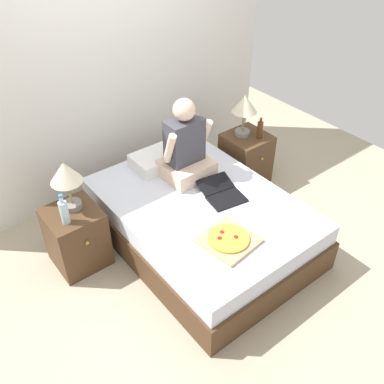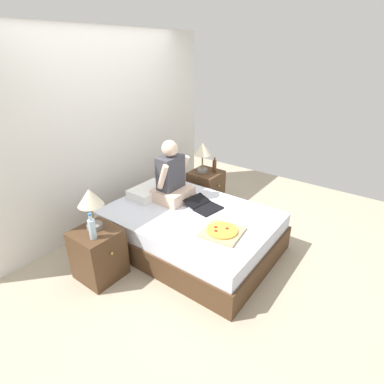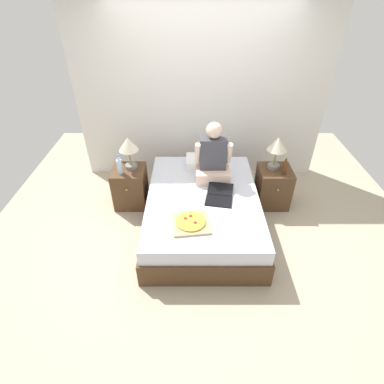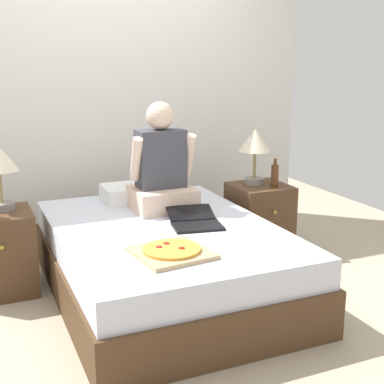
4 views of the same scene
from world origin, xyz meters
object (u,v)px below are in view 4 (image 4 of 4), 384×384
(nightstand_left, at_px, (1,253))
(beer_bottle, at_px, (275,175))
(nightstand_right, at_px, (259,218))
(pizza_box, at_px, (172,252))
(person_seated, at_px, (161,170))
(lamp_on_right_nightstand, at_px, (255,144))
(laptop, at_px, (195,222))
(bed, at_px, (164,260))

(nightstand_left, distance_m, beer_bottle, 2.12)
(nightstand_right, relative_size, pizza_box, 1.26)
(beer_bottle, xyz_separation_m, person_seated, (-0.94, 0.03, 0.11))
(person_seated, bearing_deg, lamp_on_right_nightstand, 7.94)
(laptop, bearing_deg, pizza_box, -126.87)
(nightstand_right, xyz_separation_m, person_seated, (-0.87, -0.07, 0.49))
(bed, bearing_deg, person_seated, 71.46)
(beer_bottle, xyz_separation_m, laptop, (-0.88, -0.43, -0.16))
(laptop, bearing_deg, beer_bottle, 26.15)
(bed, height_order, laptop, laptop)
(bed, xyz_separation_m, laptop, (0.20, -0.06, 0.27))
(nightstand_left, xyz_separation_m, beer_bottle, (2.08, -0.10, 0.38))
(beer_bottle, height_order, person_seated, person_seated)
(nightstand_left, xyz_separation_m, laptop, (1.21, -0.53, 0.22))
(nightstand_right, distance_m, pizza_box, 1.54)
(lamp_on_right_nightstand, bearing_deg, nightstand_right, -59.07)
(nightstand_left, xyz_separation_m, lamp_on_right_nightstand, (1.98, 0.05, 0.61))
(pizza_box, bearing_deg, nightstand_left, 130.69)
(lamp_on_right_nightstand, height_order, person_seated, person_seated)
(nightstand_left, distance_m, pizza_box, 1.33)
(lamp_on_right_nightstand, bearing_deg, nightstand_left, -178.56)
(bed, distance_m, lamp_on_right_nightstand, 1.28)
(nightstand_right, height_order, lamp_on_right_nightstand, lamp_on_right_nightstand)
(nightstand_right, height_order, laptop, nightstand_right)
(bed, height_order, nightstand_left, nightstand_left)
(laptop, relative_size, pizza_box, 1.04)
(nightstand_left, height_order, lamp_on_right_nightstand, lamp_on_right_nightstand)
(nightstand_right, distance_m, person_seated, 1.00)
(beer_bottle, bearing_deg, person_seated, 178.03)
(lamp_on_right_nightstand, relative_size, person_seated, 0.58)
(nightstand_left, height_order, laptop, nightstand_left)
(lamp_on_right_nightstand, bearing_deg, pizza_box, -137.15)
(bed, height_order, person_seated, person_seated)
(lamp_on_right_nightstand, relative_size, pizza_box, 1.01)
(beer_bottle, height_order, pizza_box, beer_bottle)
(nightstand_left, relative_size, lamp_on_right_nightstand, 1.26)
(nightstand_right, bearing_deg, nightstand_left, 180.00)
(nightstand_right, xyz_separation_m, laptop, (-0.81, -0.53, 0.22))
(bed, distance_m, nightstand_right, 1.11)
(nightstand_right, bearing_deg, bed, -155.06)
(laptop, distance_m, pizza_box, 0.58)
(bed, bearing_deg, lamp_on_right_nightstand, 27.94)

